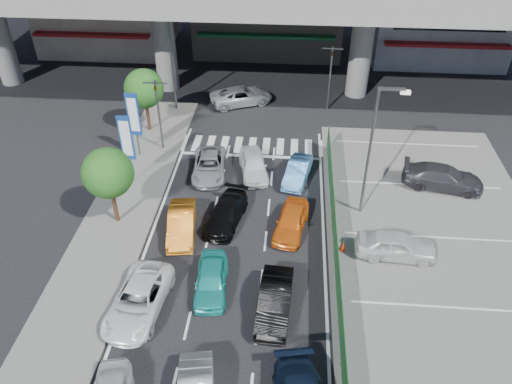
# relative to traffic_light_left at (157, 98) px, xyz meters

# --- Properties ---
(ground) EXTENTS (120.00, 120.00, 0.00)m
(ground) POSITION_rel_traffic_light_left_xyz_m (6.20, -12.00, -3.94)
(ground) COLOR black
(ground) RESTS_ON ground
(parking_lot) EXTENTS (12.00, 28.00, 0.06)m
(parking_lot) POSITION_rel_traffic_light_left_xyz_m (17.20, -10.00, -3.91)
(parking_lot) COLOR #5D5C5A
(parking_lot) RESTS_ON ground
(sidewalk_left) EXTENTS (4.00, 30.00, 0.12)m
(sidewalk_left) POSITION_rel_traffic_light_left_xyz_m (-0.80, -8.00, -3.88)
(sidewalk_left) COLOR #5D5C5A
(sidewalk_left) RESTS_ON ground
(fence_run) EXTENTS (0.16, 22.00, 1.80)m
(fence_run) POSITION_rel_traffic_light_left_xyz_m (11.50, -11.00, -3.04)
(fence_run) COLOR #21602B
(fence_run) RESTS_ON ground
(traffic_light_left) EXTENTS (1.60, 1.24, 5.20)m
(traffic_light_left) POSITION_rel_traffic_light_left_xyz_m (0.00, 0.00, 0.00)
(traffic_light_left) COLOR #595B60
(traffic_light_left) RESTS_ON ground
(traffic_light_right) EXTENTS (1.60, 1.24, 5.20)m
(traffic_light_right) POSITION_rel_traffic_light_left_xyz_m (11.70, 7.00, 0.00)
(traffic_light_right) COLOR #595B60
(traffic_light_right) RESTS_ON ground
(street_lamp_right) EXTENTS (1.65, 0.22, 8.00)m
(street_lamp_right) POSITION_rel_traffic_light_left_xyz_m (13.37, -6.00, 0.83)
(street_lamp_right) COLOR #595B60
(street_lamp_right) RESTS_ON ground
(street_lamp_left) EXTENTS (1.65, 0.22, 8.00)m
(street_lamp_left) POSITION_rel_traffic_light_left_xyz_m (-0.13, 6.00, 0.83)
(street_lamp_left) COLOR #595B60
(street_lamp_left) RESTS_ON ground
(signboard_near) EXTENTS (0.80, 0.14, 4.70)m
(signboard_near) POSITION_rel_traffic_light_left_xyz_m (-1.00, -4.01, -0.87)
(signboard_near) COLOR #595B60
(signboard_near) RESTS_ON ground
(signboard_far) EXTENTS (0.80, 0.14, 4.70)m
(signboard_far) POSITION_rel_traffic_light_left_xyz_m (-1.40, -1.01, -0.87)
(signboard_far) COLOR #595B60
(signboard_far) RESTS_ON ground
(tree_near) EXTENTS (2.80, 2.80, 4.80)m
(tree_near) POSITION_rel_traffic_light_left_xyz_m (-0.80, -8.00, -0.55)
(tree_near) COLOR #382314
(tree_near) RESTS_ON ground
(tree_far) EXTENTS (2.80, 2.80, 4.80)m
(tree_far) POSITION_rel_traffic_light_left_xyz_m (-1.60, 2.50, -0.55)
(tree_far) COLOR #382314
(tree_far) RESTS_ON ground
(sedan_white_mid_left) EXTENTS (2.69, 5.03, 1.35)m
(sedan_white_mid_left) POSITION_rel_traffic_light_left_xyz_m (2.20, -14.26, -3.26)
(sedan_white_mid_left) COLOR white
(sedan_white_mid_left) RESTS_ON ground
(taxi_teal_mid) EXTENTS (1.81, 3.91, 1.30)m
(taxi_teal_mid) POSITION_rel_traffic_light_left_xyz_m (5.38, -12.68, -3.29)
(taxi_teal_mid) COLOR #22AEA8
(taxi_teal_mid) RESTS_ON ground
(hatch_black_mid_right) EXTENTS (1.70, 4.26, 1.38)m
(hatch_black_mid_right) POSITION_rel_traffic_light_left_xyz_m (8.53, -13.84, -3.25)
(hatch_black_mid_right) COLOR black
(hatch_black_mid_right) RESTS_ON ground
(taxi_orange_left) EXTENTS (1.96, 4.22, 1.34)m
(taxi_orange_left) POSITION_rel_traffic_light_left_xyz_m (3.10, -8.69, -3.27)
(taxi_orange_left) COLOR orange
(taxi_orange_left) RESTS_ON ground
(sedan_black_mid) EXTENTS (2.51, 4.49, 1.23)m
(sedan_black_mid) POSITION_rel_traffic_light_left_xyz_m (5.44, -7.52, -3.32)
(sedan_black_mid) COLOR black
(sedan_black_mid) RESTS_ON ground
(taxi_orange_right) EXTENTS (2.25, 4.12, 1.33)m
(taxi_orange_right) POSITION_rel_traffic_light_left_xyz_m (9.16, -7.96, -3.27)
(taxi_orange_right) COLOR orange
(taxi_orange_right) RESTS_ON ground
(wagon_silver_front_left) EXTENTS (2.46, 4.60, 1.23)m
(wagon_silver_front_left) POSITION_rel_traffic_light_left_xyz_m (3.72, -2.73, -3.32)
(wagon_silver_front_left) COLOR #929499
(wagon_silver_front_left) RESTS_ON ground
(sedan_white_front_mid) EXTENTS (2.45, 4.30, 1.38)m
(sedan_white_front_mid) POSITION_rel_traffic_light_left_xyz_m (6.58, -2.54, -3.25)
(sedan_white_front_mid) COLOR white
(sedan_white_front_mid) RESTS_ON ground
(kei_truck_front_right) EXTENTS (2.04, 3.91, 1.23)m
(kei_truck_front_right) POSITION_rel_traffic_light_left_xyz_m (9.46, -2.95, -3.32)
(kei_truck_front_right) COLOR #58A1EA
(kei_truck_front_right) RESTS_ON ground
(crossing_wagon_silver) EXTENTS (5.49, 4.08, 1.39)m
(crossing_wagon_silver) POSITION_rel_traffic_light_left_xyz_m (4.76, 7.44, -3.24)
(crossing_wagon_silver) COLOR #B0B3B8
(crossing_wagon_silver) RESTS_ON ground
(parked_sedan_white) EXTENTS (4.28, 1.91, 1.43)m
(parked_sedan_white) POSITION_rel_traffic_light_left_xyz_m (14.70, -9.61, -3.16)
(parked_sedan_white) COLOR silver
(parked_sedan_white) RESTS_ON parking_lot
(parked_sedan_dgrey) EXTENTS (5.21, 2.89, 1.43)m
(parked_sedan_dgrey) POSITION_rel_traffic_light_left_xyz_m (18.49, -3.10, -3.16)
(parked_sedan_dgrey) COLOR #36343A
(parked_sedan_dgrey) RESTS_ON parking_lot
(traffic_cone) EXTENTS (0.39, 0.39, 0.62)m
(traffic_cone) POSITION_rel_traffic_light_left_xyz_m (11.97, -9.44, -3.57)
(traffic_cone) COLOR red
(traffic_cone) RESTS_ON parking_lot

